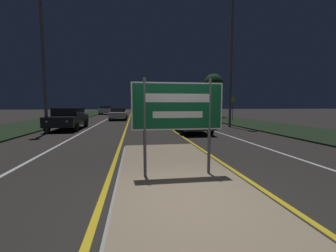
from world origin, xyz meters
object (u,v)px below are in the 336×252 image
Objects in this scene: warning_sign at (233,106)px; car_receding_1 at (168,114)px; car_receding_3 at (154,110)px; car_approaching_0 at (68,118)px; car_approaching_2 at (106,110)px; car_approaching_1 at (119,114)px; streetlight_left_near at (42,28)px; streetlight_right_near at (232,27)px; highway_sign at (178,110)px; car_receding_0 at (190,120)px; car_receding_2 at (180,111)px.

car_receding_1 is at bearing 166.32° from warning_sign.
car_approaching_0 reaches higher than car_receding_3.
car_receding_1 is 19.23m from car_approaching_2.
car_approaching_2 reaches higher than car_approaching_1.
car_approaching_1 is at bearing -77.80° from car_approaching_2.
warning_sign is at bearing 27.02° from streetlight_left_near.
streetlight_left_near is 12.76m from streetlight_right_near.
highway_sign reaches higher than car_receding_3.
car_approaching_2 is (-3.21, 14.87, 0.07)m from car_approaching_1.
car_approaching_0 is 10.04m from car_approaching_1.
car_approaching_1 reaches higher than car_receding_1.
car_approaching_1 is at bearing -109.08° from car_receding_3.
car_approaching_0 reaches higher than car_approaching_1.
highway_sign is at bearing -80.58° from car_approaching_2.
streetlight_right_near is 2.37× the size of car_receding_0.
warning_sign is at bearing -18.11° from car_approaching_1.
streetlight_right_near reaches higher than car_approaching_1.
streetlight_left_near is 2.04× the size of car_approaching_1.
car_approaching_2 is (-8.62, 17.19, 0.08)m from car_receding_1.
car_receding_2 is 19.40m from car_approaching_0.
car_receding_2 is 14.44m from car_approaching_2.
streetlight_left_near is 2.01× the size of car_approaching_0.
car_approaching_2 reaches higher than car_receding_2.
car_approaching_1 is 15.21m from car_approaching_2.
car_receding_1 is at bearing 116.20° from streetlight_right_near.
warning_sign reaches higher than car_receding_2.
streetlight_left_near reaches higher than highway_sign.
car_approaching_1 is at bearing 73.84° from car_approaching_0.
car_approaching_0 is (-11.15, -15.87, 0.07)m from car_receding_2.
car_receding_1 is 9.04m from car_receding_2.
streetlight_left_near is at bearing -133.11° from car_receding_1.
streetlight_right_near is (12.53, 2.02, 1.35)m from streetlight_left_near.
streetlight_right_near is 2.45× the size of car_receding_3.
highway_sign is at bearing -94.16° from car_receding_3.
warning_sign is (6.71, 8.50, 0.79)m from car_receding_0.
streetlight_right_near is 2.32× the size of car_receding_1.
car_receding_2 is at bearing 78.43° from highway_sign.
car_receding_3 is at bearing 108.42° from warning_sign.
warning_sign is (6.54, -19.64, 0.80)m from car_receding_3.
car_receding_3 is 8.69m from car_approaching_2.
car_receding_2 is 1.02× the size of car_approaching_2.
streetlight_left_near reaches higher than car_approaching_0.
car_approaching_0 is at bearing 179.43° from streetlight_right_near.
warning_sign reaches higher than car_approaching_1.
car_approaching_1 is 1.02× the size of car_approaching_2.
car_approaching_0 is at bearing 115.80° from highway_sign.
streetlight_left_near is at bearing -123.24° from car_receding_2.
streetlight_left_near reaches higher than car_approaching_1.
streetlight_left_near is 0.84× the size of streetlight_right_near.
warning_sign is at bearing -13.68° from car_receding_1.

